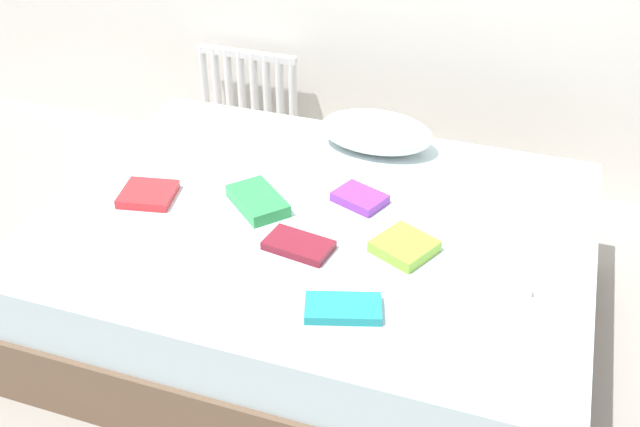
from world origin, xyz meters
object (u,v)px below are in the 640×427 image
object	(u,v)px
textbook_white	(497,281)
textbook_red	(148,194)
textbook_purple	(360,198)
radiator	(248,91)
bed	(316,271)
textbook_lime	(404,246)
textbook_teal	(343,308)
pillow	(376,132)
textbook_maroon	(299,245)
textbook_green	(258,201)

from	to	relation	value
textbook_white	textbook_red	bearing A→B (deg)	157.58
textbook_purple	radiator	bearing A→B (deg)	152.77
radiator	textbook_purple	xyz separation A→B (m)	(0.92, -1.06, 0.17)
bed	textbook_purple	distance (m)	0.33
radiator	textbook_lime	xyz separation A→B (m)	(1.15, -1.30, 0.17)
radiator	textbook_red	xyz separation A→B (m)	(0.16, -1.29, 0.17)
radiator	textbook_lime	world-z (taller)	radiator
textbook_lime	textbook_teal	bearing A→B (deg)	-80.66
textbook_white	textbook_lime	world-z (taller)	textbook_lime
pillow	textbook_teal	world-z (taller)	pillow
bed	radiator	world-z (taller)	radiator
textbook_red	textbook_maroon	distance (m)	0.66
textbook_teal	textbook_lime	bearing A→B (deg)	56.60
textbook_lime	textbook_red	world-z (taller)	textbook_lime
pillow	textbook_red	bearing A→B (deg)	-137.82
textbook_maroon	textbook_red	bearing A→B (deg)	178.69
textbook_green	textbook_maroon	bearing A→B (deg)	1.32
textbook_white	textbook_purple	world-z (taller)	textbook_purple
textbook_lime	textbook_purple	bearing A→B (deg)	158.81
textbook_purple	textbook_red	distance (m)	0.80
textbook_maroon	textbook_teal	distance (m)	0.35
textbook_white	textbook_purple	distance (m)	0.64
textbook_white	textbook_red	world-z (taller)	textbook_red
textbook_white	textbook_teal	world-z (taller)	textbook_teal
radiator	textbook_lime	bearing A→B (deg)	-48.47
bed	textbook_teal	xyz separation A→B (m)	(0.25, -0.46, 0.27)
textbook_purple	textbook_maroon	xyz separation A→B (m)	(-0.12, -0.35, -0.00)
textbook_purple	textbook_green	bearing A→B (deg)	-135.30
bed	pillow	distance (m)	0.65
radiator	textbook_purple	distance (m)	1.41
textbook_green	bed	bearing A→B (deg)	43.13
textbook_green	textbook_red	bearing A→B (deg)	-127.28
textbook_purple	bed	bearing A→B (deg)	-109.76
radiator	textbook_green	distance (m)	1.35
bed	textbook_purple	bearing A→B (deg)	48.61
textbook_purple	textbook_red	bearing A→B (deg)	-141.52
textbook_green	textbook_maroon	size ratio (longest dim) A/B	1.10
textbook_red	textbook_teal	distance (m)	0.96
bed	textbook_purple	world-z (taller)	textbook_purple
radiator	pillow	bearing A→B (deg)	-36.48
textbook_white	textbook_lime	xyz separation A→B (m)	(-0.32, 0.08, 0.01)
textbook_purple	textbook_teal	distance (m)	0.62
textbook_purple	textbook_teal	world-z (taller)	textbook_purple
radiator	textbook_teal	world-z (taller)	radiator
textbook_white	textbook_maroon	distance (m)	0.67
textbook_purple	textbook_teal	xyz separation A→B (m)	(0.12, -0.60, -0.00)
bed	textbook_green	bearing A→B (deg)	-178.34
textbook_green	textbook_white	world-z (taller)	textbook_green
textbook_lime	textbook_white	bearing A→B (deg)	11.99
pillow	textbook_lime	distance (m)	0.72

